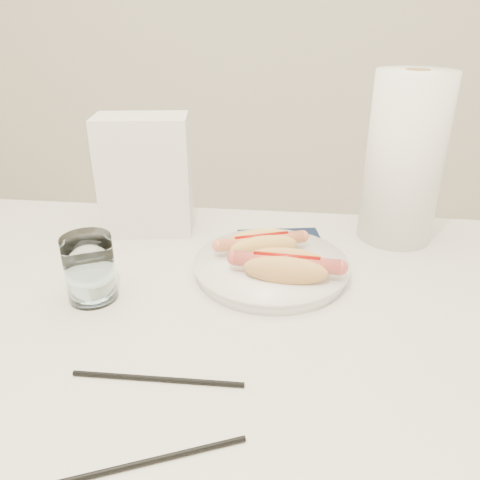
# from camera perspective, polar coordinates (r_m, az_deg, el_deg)

# --- Properties ---
(table) EXTENTS (1.20, 0.80, 0.75)m
(table) POSITION_cam_1_polar(r_m,az_deg,el_deg) (0.75, -5.15, -12.26)
(table) COLOR silver
(table) RESTS_ON ground
(plate) EXTENTS (0.29, 0.29, 0.02)m
(plate) POSITION_cam_1_polar(r_m,az_deg,el_deg) (0.80, 3.73, -3.41)
(plate) COLOR white
(plate) RESTS_ON table
(hotdog_left) EXTENTS (0.15, 0.10, 0.04)m
(hotdog_left) POSITION_cam_1_polar(r_m,az_deg,el_deg) (0.81, 2.58, -0.51)
(hotdog_left) COLOR #F1BE60
(hotdog_left) RESTS_ON plate
(hotdog_right) EXTENTS (0.17, 0.07, 0.04)m
(hotdog_right) POSITION_cam_1_polar(r_m,az_deg,el_deg) (0.74, 5.56, -3.17)
(hotdog_right) COLOR #E9A85A
(hotdog_right) RESTS_ON plate
(water_glass) EXTENTS (0.07, 0.07, 0.10)m
(water_glass) POSITION_cam_1_polar(r_m,az_deg,el_deg) (0.75, -17.57, -3.26)
(water_glass) COLOR white
(water_glass) RESTS_ON table
(chopstick_near) EXTENTS (0.21, 0.01, 0.01)m
(chopstick_near) POSITION_cam_1_polar(r_m,az_deg,el_deg) (0.60, -9.85, -16.08)
(chopstick_near) COLOR black
(chopstick_near) RESTS_ON table
(chopstick_far) EXTENTS (0.19, 0.08, 0.01)m
(chopstick_far) POSITION_cam_1_polar(r_m,az_deg,el_deg) (0.52, -11.03, -24.64)
(chopstick_far) COLOR black
(chopstick_far) RESTS_ON table
(napkin_box) EXTENTS (0.18, 0.12, 0.23)m
(napkin_box) POSITION_cam_1_polar(r_m,az_deg,el_deg) (0.94, -11.29, 7.59)
(napkin_box) COLOR silver
(napkin_box) RESTS_ON table
(navy_napkin) EXTENTS (0.18, 0.18, 0.01)m
(navy_napkin) POSITION_cam_1_polar(r_m,az_deg,el_deg) (0.88, 5.10, -0.98)
(navy_napkin) COLOR #101932
(navy_napkin) RESTS_ON table
(paper_towel_roll) EXTENTS (0.15, 0.15, 0.31)m
(paper_towel_roll) POSITION_cam_1_polar(r_m,az_deg,el_deg) (0.93, 19.09, 9.11)
(paper_towel_roll) COLOR white
(paper_towel_roll) RESTS_ON table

